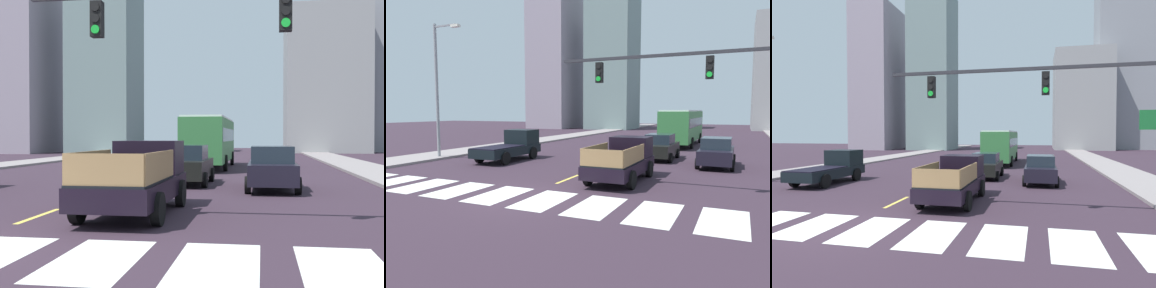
% 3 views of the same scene
% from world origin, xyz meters
% --- Properties ---
extents(ground_plane, '(160.00, 160.00, 0.00)m').
position_xyz_m(ground_plane, '(0.00, 0.00, 0.00)').
color(ground_plane, '#342532').
extents(sidewalk_left, '(3.34, 110.00, 0.15)m').
position_xyz_m(sidewalk_left, '(-12.30, 18.00, 0.07)').
color(sidewalk_left, gray).
rests_on(sidewalk_left, ground).
extents(crosswalk_stripe_1, '(1.41, 2.90, 0.01)m').
position_xyz_m(crosswalk_stripe_1, '(-7.09, 0.00, 0.00)').
color(crosswalk_stripe_1, silver).
rests_on(crosswalk_stripe_1, ground).
extents(crosswalk_stripe_2, '(1.41, 2.90, 0.01)m').
position_xyz_m(crosswalk_stripe_2, '(-5.06, 0.00, 0.00)').
color(crosswalk_stripe_2, silver).
rests_on(crosswalk_stripe_2, ground).
extents(crosswalk_stripe_3, '(1.41, 2.90, 0.01)m').
position_xyz_m(crosswalk_stripe_3, '(-3.04, 0.00, 0.00)').
color(crosswalk_stripe_3, silver).
rests_on(crosswalk_stripe_3, ground).
extents(crosswalk_stripe_4, '(1.41, 2.90, 0.01)m').
position_xyz_m(crosswalk_stripe_4, '(-1.01, 0.00, 0.00)').
color(crosswalk_stripe_4, silver).
rests_on(crosswalk_stripe_4, ground).
extents(crosswalk_stripe_5, '(1.41, 2.90, 0.01)m').
position_xyz_m(crosswalk_stripe_5, '(1.01, 0.00, 0.00)').
color(crosswalk_stripe_5, silver).
rests_on(crosswalk_stripe_5, ground).
extents(crosswalk_stripe_6, '(1.41, 2.90, 0.01)m').
position_xyz_m(crosswalk_stripe_6, '(3.04, 0.00, 0.00)').
color(crosswalk_stripe_6, silver).
rests_on(crosswalk_stripe_6, ground).
extents(crosswalk_stripe_7, '(1.41, 2.90, 0.01)m').
position_xyz_m(crosswalk_stripe_7, '(5.06, 0.00, 0.00)').
color(crosswalk_stripe_7, silver).
rests_on(crosswalk_stripe_7, ground).
extents(crosswalk_stripe_8, '(1.41, 2.90, 0.01)m').
position_xyz_m(crosswalk_stripe_8, '(7.09, 0.00, 0.00)').
color(crosswalk_stripe_8, silver).
rests_on(crosswalk_stripe_8, ground).
extents(lane_dash_0, '(0.16, 2.40, 0.01)m').
position_xyz_m(lane_dash_0, '(0.00, 4.00, 0.00)').
color(lane_dash_0, '#E4C74E').
rests_on(lane_dash_0, ground).
extents(lane_dash_1, '(0.16, 2.40, 0.01)m').
position_xyz_m(lane_dash_1, '(0.00, 9.00, 0.00)').
color(lane_dash_1, '#E4C74E').
rests_on(lane_dash_1, ground).
extents(lane_dash_2, '(0.16, 2.40, 0.01)m').
position_xyz_m(lane_dash_2, '(0.00, 14.00, 0.00)').
color(lane_dash_2, '#E4C74E').
rests_on(lane_dash_2, ground).
extents(lane_dash_3, '(0.16, 2.40, 0.01)m').
position_xyz_m(lane_dash_3, '(0.00, 19.00, 0.00)').
color(lane_dash_3, '#E4C74E').
rests_on(lane_dash_3, ground).
extents(lane_dash_4, '(0.16, 2.40, 0.01)m').
position_xyz_m(lane_dash_4, '(0.00, 24.00, 0.00)').
color(lane_dash_4, '#E4C74E').
rests_on(lane_dash_4, ground).
extents(lane_dash_5, '(0.16, 2.40, 0.01)m').
position_xyz_m(lane_dash_5, '(0.00, 29.00, 0.00)').
color(lane_dash_5, '#E4C74E').
rests_on(lane_dash_5, ground).
extents(lane_dash_6, '(0.16, 2.40, 0.01)m').
position_xyz_m(lane_dash_6, '(0.00, 34.00, 0.00)').
color(lane_dash_6, '#E4C74E').
rests_on(lane_dash_6, ground).
extents(lane_dash_7, '(0.16, 2.40, 0.01)m').
position_xyz_m(lane_dash_7, '(0.00, 39.00, 0.00)').
color(lane_dash_7, '#E4C74E').
rests_on(lane_dash_7, ground).
extents(pickup_stakebed, '(2.18, 5.20, 1.96)m').
position_xyz_m(pickup_stakebed, '(2.42, 5.07, 0.94)').
color(pickup_stakebed, black).
rests_on(pickup_stakebed, ground).
extents(pickup_dark, '(2.18, 5.20, 1.96)m').
position_xyz_m(pickup_dark, '(-6.37, 8.46, 0.92)').
color(pickup_dark, black).
rests_on(pickup_dark, ground).
extents(city_bus, '(2.72, 10.80, 3.32)m').
position_xyz_m(city_bus, '(2.39, 23.66, 1.95)').
color(city_bus, '#33763B').
rests_on(city_bus, ground).
extents(sedan_far, '(2.02, 4.40, 1.72)m').
position_xyz_m(sedan_far, '(6.19, 10.97, 0.86)').
color(sedan_far, black).
rests_on(sedan_far, ground).
extents(sedan_near_left, '(2.02, 4.40, 1.72)m').
position_xyz_m(sedan_near_left, '(2.58, 12.73, 0.86)').
color(sedan_near_left, black).
rests_on(sedan_near_left, ground).
extents(traffic_signal_gantry, '(11.01, 0.27, 6.00)m').
position_xyz_m(traffic_signal_gantry, '(7.58, 3.08, 4.27)').
color(traffic_signal_gantry, '#2D2D33').
rests_on(traffic_signal_gantry, ground).
extents(streetlight_left, '(2.20, 0.28, 9.00)m').
position_xyz_m(streetlight_left, '(-11.15, 6.95, 4.97)').
color(streetlight_left, gray).
rests_on(streetlight_left, ground).
extents(block_mid_left, '(7.51, 10.63, 28.01)m').
position_xyz_m(block_mid_left, '(-25.28, 50.25, 14.00)').
color(block_mid_left, '#988B9A').
rests_on(block_mid_left, ground).
extents(block_low_left, '(7.89, 8.48, 29.89)m').
position_xyz_m(block_low_left, '(-13.99, 50.53, 14.94)').
color(block_low_left, gray).
rests_on(block_low_left, ground).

